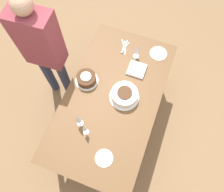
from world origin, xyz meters
The scene contains 12 objects.
ground_plane centered at (0.00, 0.00, 0.00)m, with size 12.00×12.00×0.00m, color #8E6B47.
dining_table centered at (0.00, 0.00, 0.65)m, with size 1.71×0.95×0.75m.
cake_center_white centered at (-0.06, 0.11, 0.81)m, with size 0.31×0.31×0.11m.
cake_front_chocolate centered at (-0.09, -0.32, 0.80)m, with size 0.24×0.24×0.10m.
wine_glass_near centered at (0.36, -0.19, 0.91)m, with size 0.07×0.07×0.23m.
wine_glass_far centered at (0.42, -0.11, 0.90)m, with size 0.06×0.06×0.21m.
wine_glass_extra centered at (-0.56, 0.07, 0.89)m, with size 0.07×0.07×0.20m.
dessert_plate_left centered at (-0.69, 0.29, 0.76)m, with size 0.19×0.19×0.01m.
dessert_plate_right centered at (0.58, 0.14, 0.76)m, with size 0.17×0.17×0.01m.
fork_pile centered at (-0.64, -0.09, 0.76)m, with size 0.20×0.11×0.01m.
napkin_stack centered at (-0.40, 0.13, 0.77)m, with size 0.18×0.19×0.03m.
person_cutting centered at (-0.18, -0.81, 0.99)m, with size 0.24×0.41×1.63m.
Camera 1 is at (0.80, 0.30, 2.81)m, focal length 35.00 mm.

